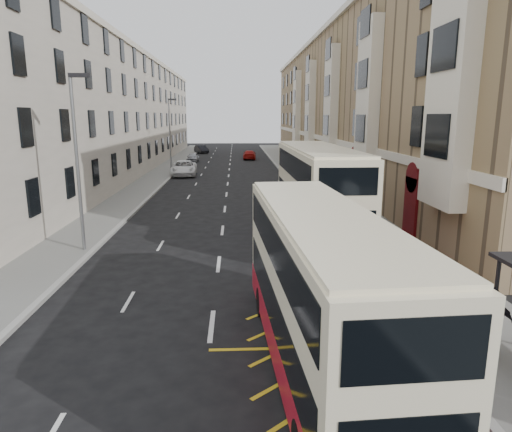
{
  "coord_description": "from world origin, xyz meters",
  "views": [
    {
      "loc": [
        0.79,
        -9.02,
        6.32
      ],
      "look_at": [
        1.56,
        8.23,
        2.52
      ],
      "focal_mm": 32.0,
      "sensor_mm": 36.0,
      "label": 1
    }
  ],
  "objects_px": {
    "street_lamp_near": "(77,154)",
    "car_dark": "(201,149)",
    "double_decker_front": "(320,291)",
    "pedestrian_far": "(491,323)",
    "white_van": "(184,168)",
    "car_silver": "(193,158)",
    "car_red": "(249,155)",
    "street_lamp_far": "(170,132)",
    "double_decker_rear": "(317,193)"
  },
  "relations": [
    {
      "from": "street_lamp_near",
      "to": "car_dark",
      "type": "relative_size",
      "value": 1.92
    },
    {
      "from": "double_decker_front",
      "to": "pedestrian_far",
      "type": "bearing_deg",
      "value": -2.21
    },
    {
      "from": "white_van",
      "to": "car_silver",
      "type": "bearing_deg",
      "value": 88.51
    },
    {
      "from": "white_van",
      "to": "car_red",
      "type": "height_order",
      "value": "white_van"
    },
    {
      "from": "street_lamp_far",
      "to": "double_decker_rear",
      "type": "bearing_deg",
      "value": -67.85
    },
    {
      "from": "double_decker_rear",
      "to": "car_dark",
      "type": "height_order",
      "value": "double_decker_rear"
    },
    {
      "from": "car_silver",
      "to": "double_decker_rear",
      "type": "bearing_deg",
      "value": -74.99
    },
    {
      "from": "pedestrian_far",
      "to": "car_silver",
      "type": "xyz_separation_m",
      "value": [
        -12.52,
        53.54,
        -0.47
      ]
    },
    {
      "from": "pedestrian_far",
      "to": "car_red",
      "type": "distance_m",
      "value": 57.56
    },
    {
      "from": "white_van",
      "to": "street_lamp_near",
      "type": "bearing_deg",
      "value": -95.99
    },
    {
      "from": "pedestrian_far",
      "to": "car_red",
      "type": "xyz_separation_m",
      "value": [
        -4.5,
        57.39,
        -0.45
      ]
    },
    {
      "from": "double_decker_rear",
      "to": "car_silver",
      "type": "height_order",
      "value": "double_decker_rear"
    },
    {
      "from": "street_lamp_near",
      "to": "white_van",
      "type": "distance_m",
      "value": 28.7
    },
    {
      "from": "double_decker_rear",
      "to": "car_dark",
      "type": "bearing_deg",
      "value": 99.18
    },
    {
      "from": "pedestrian_far",
      "to": "car_silver",
      "type": "height_order",
      "value": "pedestrian_far"
    },
    {
      "from": "car_silver",
      "to": "white_van",
      "type": "bearing_deg",
      "value": -87.54
    },
    {
      "from": "white_van",
      "to": "car_dark",
      "type": "bearing_deg",
      "value": 87.68
    },
    {
      "from": "car_dark",
      "to": "double_decker_front",
      "type": "bearing_deg",
      "value": -105.17
    },
    {
      "from": "car_dark",
      "to": "street_lamp_near",
      "type": "bearing_deg",
      "value": -112.91
    },
    {
      "from": "pedestrian_far",
      "to": "double_decker_rear",
      "type": "bearing_deg",
      "value": -71.14
    },
    {
      "from": "pedestrian_far",
      "to": "street_lamp_far",
      "type": "bearing_deg",
      "value": -62.91
    },
    {
      "from": "street_lamp_far",
      "to": "car_red",
      "type": "distance_m",
      "value": 19.66
    },
    {
      "from": "street_lamp_far",
      "to": "pedestrian_far",
      "type": "relative_size",
      "value": 4.18
    },
    {
      "from": "street_lamp_far",
      "to": "car_silver",
      "type": "bearing_deg",
      "value": 84.97
    },
    {
      "from": "street_lamp_far",
      "to": "car_dark",
      "type": "distance_m",
      "value": 29.05
    },
    {
      "from": "white_van",
      "to": "car_dark",
      "type": "relative_size",
      "value": 1.39
    },
    {
      "from": "pedestrian_far",
      "to": "car_dark",
      "type": "bearing_deg",
      "value": -71.36
    },
    {
      "from": "double_decker_front",
      "to": "street_lamp_near",
      "type": "bearing_deg",
      "value": 127.78
    },
    {
      "from": "pedestrian_far",
      "to": "car_dark",
      "type": "xyz_separation_m",
      "value": [
        -12.47,
        69.22,
        -0.42
      ]
    },
    {
      "from": "street_lamp_near",
      "to": "street_lamp_far",
      "type": "distance_m",
      "value": 30.0
    },
    {
      "from": "double_decker_rear",
      "to": "double_decker_front",
      "type": "bearing_deg",
      "value": -100.74
    },
    {
      "from": "double_decker_rear",
      "to": "car_red",
      "type": "relative_size",
      "value": 2.64
    },
    {
      "from": "double_decker_front",
      "to": "street_lamp_far",
      "type": "bearing_deg",
      "value": 99.5
    },
    {
      "from": "street_lamp_near",
      "to": "white_van",
      "type": "xyz_separation_m",
      "value": [
        1.52,
        28.4,
        -3.84
      ]
    },
    {
      "from": "white_van",
      "to": "car_silver",
      "type": "relative_size",
      "value": 1.54
    },
    {
      "from": "street_lamp_far",
      "to": "double_decker_front",
      "type": "height_order",
      "value": "street_lamp_far"
    },
    {
      "from": "street_lamp_near",
      "to": "double_decker_front",
      "type": "bearing_deg",
      "value": -48.97
    },
    {
      "from": "car_red",
      "to": "white_van",
      "type": "bearing_deg",
      "value": 69.6
    },
    {
      "from": "pedestrian_far",
      "to": "car_dark",
      "type": "relative_size",
      "value": 0.46
    },
    {
      "from": "double_decker_front",
      "to": "car_dark",
      "type": "distance_m",
      "value": 69.77
    },
    {
      "from": "car_silver",
      "to": "pedestrian_far",
      "type": "bearing_deg",
      "value": -75.82
    },
    {
      "from": "street_lamp_near",
      "to": "car_dark",
      "type": "xyz_separation_m",
      "value": [
        1.2,
        58.76,
        -3.95
      ]
    },
    {
      "from": "street_lamp_near",
      "to": "double_decker_rear",
      "type": "relative_size",
      "value": 0.67
    },
    {
      "from": "pedestrian_far",
      "to": "white_van",
      "type": "bearing_deg",
      "value": -64.21
    },
    {
      "from": "street_lamp_far",
      "to": "pedestrian_far",
      "type": "height_order",
      "value": "street_lamp_far"
    },
    {
      "from": "double_decker_rear",
      "to": "pedestrian_far",
      "type": "height_order",
      "value": "double_decker_rear"
    },
    {
      "from": "street_lamp_near",
      "to": "white_van",
      "type": "height_order",
      "value": "street_lamp_near"
    },
    {
      "from": "double_decker_front",
      "to": "car_dark",
      "type": "bearing_deg",
      "value": 93.32
    },
    {
      "from": "double_decker_front",
      "to": "car_dark",
      "type": "relative_size",
      "value": 2.51
    },
    {
      "from": "double_decker_front",
      "to": "double_decker_rear",
      "type": "relative_size",
      "value": 0.87
    }
  ]
}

